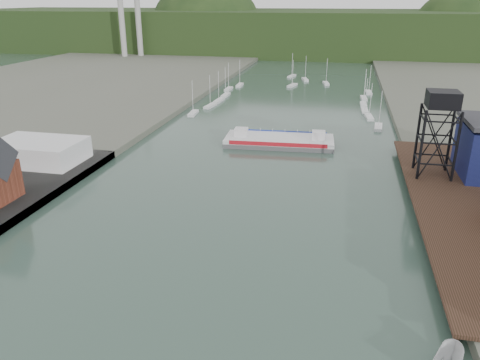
% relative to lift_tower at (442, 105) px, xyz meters
% --- Properties ---
extents(east_pier, '(14.00, 70.00, 2.45)m').
position_rel_lift_tower_xyz_m(east_pier, '(2.00, -13.00, -13.75)').
color(east_pier, black).
rests_on(east_pier, ground).
extents(white_shed, '(18.00, 12.00, 4.50)m').
position_rel_lift_tower_xyz_m(white_shed, '(-79.00, -8.00, -11.80)').
color(white_shed, silver).
rests_on(white_shed, west_quay).
extents(lift_tower, '(6.50, 6.50, 16.00)m').
position_rel_lift_tower_xyz_m(lift_tower, '(0.00, 0.00, 0.00)').
color(lift_tower, black).
rests_on(lift_tower, east_pier).
extents(marina_sailboats, '(57.71, 92.65, 0.90)m').
position_rel_lift_tower_xyz_m(marina_sailboats, '(-34.92, 80.46, -15.30)').
color(marina_sailboats, silver).
rests_on(marina_sailboats, ground).
extents(smokestacks, '(11.20, 8.20, 60.00)m').
position_rel_lift_tower_xyz_m(smokestacks, '(-141.00, 174.50, 14.35)').
color(smokestacks, '#A4A39F').
rests_on(smokestacks, ground).
extents(distant_hills, '(500.00, 120.00, 80.00)m').
position_rel_lift_tower_xyz_m(distant_hills, '(-38.98, 243.35, -5.27)').
color(distant_hills, black).
rests_on(distant_hills, ground).
extents(chain_ferry, '(26.90, 12.24, 3.78)m').
position_rel_lift_tower_xyz_m(chain_ferry, '(-32.13, 19.96, -14.56)').
color(chain_ferry, '#535356').
rests_on(chain_ferry, ground).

